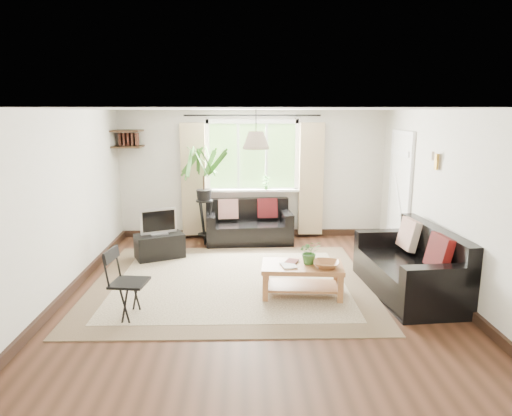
{
  "coord_description": "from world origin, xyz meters",
  "views": [
    {
      "loc": [
        -0.18,
        -5.82,
        2.38
      ],
      "look_at": [
        0.0,
        0.4,
        1.05
      ],
      "focal_mm": 32.0,
      "sensor_mm": 36.0,
      "label": 1
    }
  ],
  "objects_px": {
    "coffee_table": "(302,280)",
    "folding_chair": "(130,284)",
    "sofa_back": "(249,223)",
    "palm_stand": "(204,196)",
    "sofa_right": "(409,263)",
    "tv_stand": "(160,246)"
  },
  "relations": [
    {
      "from": "coffee_table",
      "to": "folding_chair",
      "type": "xyz_separation_m",
      "value": [
        -2.09,
        -0.59,
        0.2
      ]
    },
    {
      "from": "sofa_back",
      "to": "palm_stand",
      "type": "distance_m",
      "value": 0.96
    },
    {
      "from": "sofa_right",
      "to": "coffee_table",
      "type": "height_order",
      "value": "sofa_right"
    },
    {
      "from": "tv_stand",
      "to": "coffee_table",
      "type": "bearing_deg",
      "value": -61.32
    },
    {
      "from": "sofa_back",
      "to": "folding_chair",
      "type": "distance_m",
      "value": 3.42
    },
    {
      "from": "sofa_back",
      "to": "folding_chair",
      "type": "bearing_deg",
      "value": -119.15
    },
    {
      "from": "tv_stand",
      "to": "palm_stand",
      "type": "distance_m",
      "value": 1.24
    },
    {
      "from": "coffee_table",
      "to": "folding_chair",
      "type": "distance_m",
      "value": 2.18
    },
    {
      "from": "folding_chair",
      "to": "coffee_table",
      "type": "bearing_deg",
      "value": -66.89
    },
    {
      "from": "tv_stand",
      "to": "folding_chair",
      "type": "height_order",
      "value": "folding_chair"
    },
    {
      "from": "sofa_back",
      "to": "coffee_table",
      "type": "distance_m",
      "value": 2.61
    },
    {
      "from": "sofa_back",
      "to": "tv_stand",
      "type": "relative_size",
      "value": 2.05
    },
    {
      "from": "coffee_table",
      "to": "palm_stand",
      "type": "bearing_deg",
      "value": 121.44
    },
    {
      "from": "sofa_right",
      "to": "palm_stand",
      "type": "height_order",
      "value": "palm_stand"
    },
    {
      "from": "sofa_right",
      "to": "sofa_back",
      "type": "bearing_deg",
      "value": -144.79
    },
    {
      "from": "sofa_right",
      "to": "coffee_table",
      "type": "relative_size",
      "value": 1.72
    },
    {
      "from": "sofa_right",
      "to": "tv_stand",
      "type": "distance_m",
      "value": 3.89
    },
    {
      "from": "tv_stand",
      "to": "folding_chair",
      "type": "bearing_deg",
      "value": -112.93
    },
    {
      "from": "coffee_table",
      "to": "folding_chair",
      "type": "bearing_deg",
      "value": -164.19
    },
    {
      "from": "coffee_table",
      "to": "tv_stand",
      "type": "bearing_deg",
      "value": 142.95
    },
    {
      "from": "palm_stand",
      "to": "folding_chair",
      "type": "distance_m",
      "value": 3.08
    },
    {
      "from": "palm_stand",
      "to": "sofa_right",
      "type": "bearing_deg",
      "value": -39.32
    }
  ]
}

